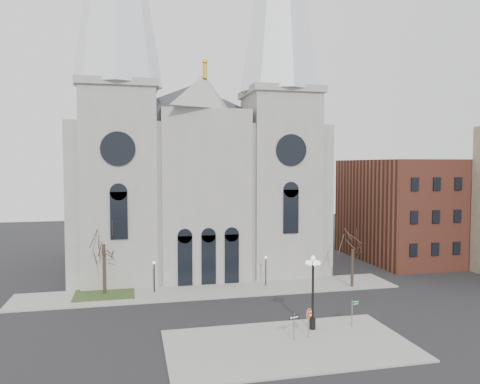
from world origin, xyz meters
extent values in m
plane|color=black|center=(0.00, 0.00, 0.00)|extent=(160.00, 160.00, 0.00)
cube|color=gray|center=(3.00, -5.00, 0.07)|extent=(18.00, 10.00, 0.14)
cube|color=gray|center=(0.00, 11.00, 0.07)|extent=(40.00, 6.00, 0.14)
cube|color=#2A401B|center=(-11.00, 12.00, 0.09)|extent=(6.00, 5.00, 0.18)
cube|color=gray|center=(0.00, 26.00, 9.00)|extent=(30.00, 24.00, 18.00)
pyramid|color=#2D3035|center=(0.00, 26.00, 24.00)|extent=(33.00, 26.40, 6.00)
cube|color=gray|center=(-9.50, 17.50, 11.00)|extent=(8.00, 8.00, 22.00)
cylinder|color=black|center=(-9.50, 13.45, 15.00)|extent=(3.60, 0.30, 3.60)
cube|color=gray|center=(9.50, 17.50, 11.00)|extent=(8.00, 8.00, 22.00)
cylinder|color=black|center=(9.50, 13.45, 15.00)|extent=(3.60, 0.30, 3.60)
cube|color=gray|center=(0.00, 16.00, 9.75)|extent=(10.00, 5.00, 19.50)
pyramid|color=gray|center=(0.00, 16.00, 21.50)|extent=(11.00, 5.00, 4.00)
cube|color=brown|center=(30.00, 22.00, 7.00)|extent=(14.00, 18.00, 14.00)
cylinder|color=black|center=(-11.00, 12.00, 2.62)|extent=(0.32, 0.32, 5.25)
cylinder|color=black|center=(15.00, 9.00, 2.10)|extent=(0.32, 0.32, 4.20)
cylinder|color=black|center=(-6.00, 11.50, 1.64)|extent=(0.12, 0.12, 3.00)
sphere|color=white|center=(-6.00, 11.50, 3.24)|extent=(0.32, 0.32, 0.32)
cylinder|color=black|center=(6.00, 11.50, 1.64)|extent=(0.12, 0.12, 3.00)
sphere|color=white|center=(6.00, 11.50, 3.24)|extent=(0.32, 0.32, 0.32)
cylinder|color=slate|center=(4.89, -4.10, 1.25)|extent=(0.09, 0.09, 2.23)
cylinder|color=red|center=(4.89, -4.10, 2.03)|extent=(0.75, 0.27, 0.77)
cylinder|color=white|center=(4.89, -4.10, 2.03)|extent=(0.80, 0.27, 0.83)
cube|color=white|center=(4.89, -4.10, 2.15)|extent=(0.41, 0.15, 0.10)
cube|color=white|center=(4.89, -4.10, 1.90)|extent=(0.47, 0.17, 0.10)
cylinder|color=black|center=(5.89, -2.39, 2.77)|extent=(0.18, 0.18, 5.26)
cylinder|color=black|center=(5.89, -2.39, 0.60)|extent=(0.50, 0.50, 0.91)
sphere|color=white|center=(5.89, -2.39, 5.92)|extent=(0.37, 0.37, 0.37)
cylinder|color=slate|center=(3.64, -4.32, 1.15)|extent=(0.09, 0.09, 2.01)
cube|color=black|center=(3.64, -4.32, 1.91)|extent=(0.85, 0.30, 0.29)
cylinder|color=slate|center=(9.29, -2.48, 1.22)|extent=(0.09, 0.09, 2.16)
cube|color=#0C571E|center=(9.62, -2.41, 2.15)|extent=(0.60, 0.15, 0.15)
cube|color=#0C571E|center=(9.62, -2.41, 1.95)|extent=(0.60, 0.15, 0.15)
camera|label=1|loc=(-8.06, -36.97, 13.34)|focal=35.00mm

